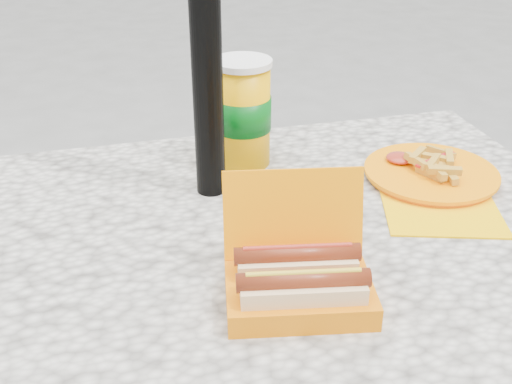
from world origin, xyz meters
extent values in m
cube|color=beige|center=(0.00, 0.00, 0.72)|extent=(1.20, 0.80, 0.05)
cylinder|color=black|center=(0.50, 0.30, 0.35)|extent=(0.07, 0.07, 0.70)
cube|color=#FF8600|center=(0.05, -0.18, 0.77)|extent=(0.21, 0.16, 0.03)
cube|color=#FF8600|center=(0.06, -0.10, 0.84)|extent=(0.19, 0.07, 0.12)
cube|color=#D9BA83|center=(0.04, -0.21, 0.79)|extent=(0.16, 0.07, 0.04)
cylinder|color=maroon|center=(0.04, -0.21, 0.81)|extent=(0.17, 0.05, 0.02)
cylinder|color=gold|center=(0.04, -0.21, 0.82)|extent=(0.14, 0.03, 0.01)
cube|color=#D9BA83|center=(0.06, -0.15, 0.79)|extent=(0.16, 0.07, 0.04)
cylinder|color=maroon|center=(0.06, -0.15, 0.81)|extent=(0.17, 0.05, 0.02)
cylinder|color=maroon|center=(0.06, -0.15, 0.82)|extent=(0.14, 0.03, 0.01)
cube|color=#FFBA00|center=(0.36, 0.00, 0.75)|extent=(0.24, 0.24, 0.00)
cylinder|color=#FF8600|center=(0.39, 0.10, 0.76)|extent=(0.23, 0.23, 0.01)
cylinder|color=#FF8600|center=(0.39, 0.10, 0.76)|extent=(0.24, 0.24, 0.01)
cube|color=gold|center=(0.41, 0.06, 0.77)|extent=(0.02, 0.06, 0.01)
cube|color=gold|center=(0.43, 0.15, 0.78)|extent=(0.04, 0.06, 0.01)
cube|color=gold|center=(0.43, 0.11, 0.78)|extent=(0.04, 0.06, 0.01)
cube|color=gold|center=(0.38, 0.13, 0.78)|extent=(0.05, 0.05, 0.01)
cube|color=gold|center=(0.40, 0.11, 0.77)|extent=(0.04, 0.05, 0.01)
cube|color=gold|center=(0.39, 0.10, 0.78)|extent=(0.05, 0.05, 0.01)
cube|color=gold|center=(0.38, 0.08, 0.77)|extent=(0.04, 0.06, 0.01)
cube|color=gold|center=(0.38, 0.07, 0.78)|extent=(0.02, 0.06, 0.01)
cube|color=gold|center=(0.39, 0.06, 0.79)|extent=(0.06, 0.03, 0.01)
cube|color=gold|center=(0.40, 0.13, 0.78)|extent=(0.05, 0.05, 0.01)
cube|color=gold|center=(0.42, 0.11, 0.77)|extent=(0.05, 0.05, 0.01)
cube|color=gold|center=(0.36, 0.11, 0.78)|extent=(0.02, 0.06, 0.01)
cube|color=gold|center=(0.39, 0.10, 0.77)|extent=(0.04, 0.06, 0.01)
ellipsoid|color=maroon|center=(0.35, 0.15, 0.77)|extent=(0.05, 0.05, 0.01)
cube|color=#B01618|center=(0.40, 0.11, 0.78)|extent=(0.09, 0.05, 0.00)
cylinder|color=#FFAE00|center=(0.08, 0.25, 0.84)|extent=(0.10, 0.10, 0.19)
cylinder|color=#015410|center=(0.08, 0.25, 0.85)|extent=(0.10, 0.10, 0.06)
cylinder|color=white|center=(0.08, 0.25, 0.94)|extent=(0.11, 0.11, 0.01)
camera|label=1|loc=(-0.17, -0.81, 1.28)|focal=45.00mm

